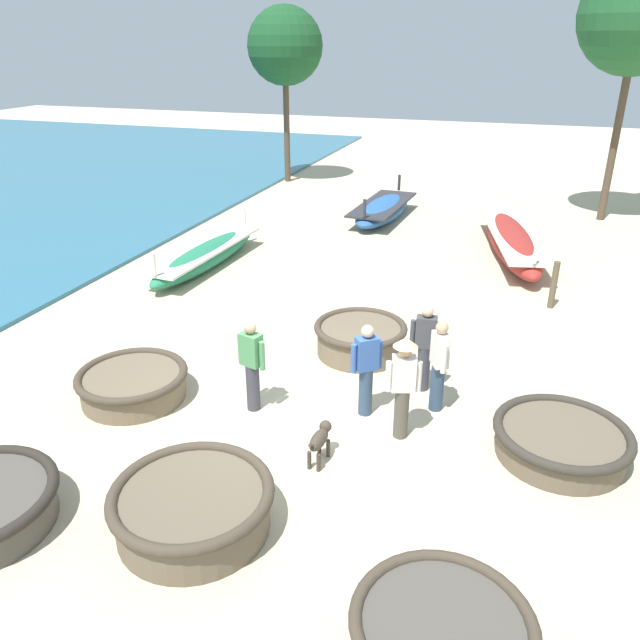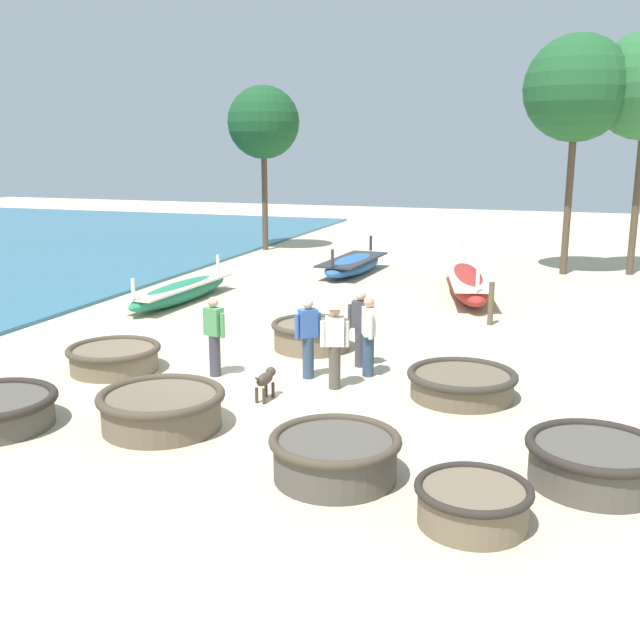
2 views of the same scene
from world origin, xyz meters
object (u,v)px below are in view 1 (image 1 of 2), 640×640
coracle_front_right (133,383)px  coracle_front_left (360,338)px  mooring_post_shoreline (554,285)px  tree_rightmost (639,15)px  coracle_weathered (193,506)px  tree_leftmost (285,47)px  dog (320,439)px  fisherman_with_hat (252,364)px  coracle_center (441,639)px  long_boat_white_hull (512,241)px  fisherman_standing_left (366,368)px  fisherman_crouching (439,364)px  long_boat_ochre_hull (383,209)px  fisherman_hauling (403,381)px  coracle_tilted (561,440)px  fisherman_standing_right (425,346)px  long_boat_blue_hull (206,255)px

coracle_front_right → coracle_front_left: (3.18, 2.79, 0.05)m
coracle_front_left → mooring_post_shoreline: (3.48, 3.53, 0.21)m
mooring_post_shoreline → tree_rightmost: (1.59, 8.40, 5.61)m
coracle_weathered → tree_rightmost: tree_rightmost is taller
tree_leftmost → coracle_weathered: bearing=-72.0°
dog → fisherman_with_hat: bearing=146.6°
coracle_center → long_boat_white_hull: size_ratio=0.30×
fisherman_standing_left → mooring_post_shoreline: bearing=62.7°
fisherman_crouching → long_boat_white_hull: bearing=85.1°
dog → mooring_post_shoreline: mooring_post_shoreline is taller
fisherman_with_hat → tree_rightmost: tree_rightmost is taller
coracle_center → fisherman_standing_left: bearing=114.1°
coracle_weathered → mooring_post_shoreline: bearing=64.3°
long_boat_ochre_hull → coracle_front_left: bearing=-79.1°
fisherman_hauling → tree_leftmost: size_ratio=0.25×
coracle_tilted → long_boat_white_hull: bearing=97.1°
fisherman_crouching → tree_rightmost: size_ratio=0.20×
coracle_weathered → fisherman_standing_right: size_ratio=1.29×
coracle_front_right → fisherman_standing_left: (3.81, 0.78, 0.55)m
dog → long_boat_white_hull: bearing=78.8°
long_boat_white_hull → tree_rightmost: 7.95m
dog → tree_leftmost: tree_leftmost is taller
coracle_weathered → tree_rightmost: bearing=71.3°
coracle_front_right → long_boat_white_hull: bearing=60.5°
long_boat_ochre_hull → tree_leftmost: tree_leftmost is taller
long_boat_ochre_hull → fisherman_standing_right: bearing=-73.1°
coracle_front_right → long_boat_blue_hull: long_boat_blue_hull is taller
coracle_tilted → coracle_front_left: 4.21m
long_boat_white_hull → fisherman_standing_right: bearing=-97.5°
long_boat_blue_hull → tree_leftmost: 11.98m
fisherman_hauling → mooring_post_shoreline: 6.38m
coracle_front_left → tree_leftmost: tree_leftmost is taller
fisherman_with_hat → tree_leftmost: bearing=109.5°
coracle_front_left → coracle_weathered: coracle_front_left is taller
coracle_front_right → coracle_tilted: (6.78, 0.58, -0.01)m
coracle_center → mooring_post_shoreline: bearing=83.8°
dog → mooring_post_shoreline: (3.15, 6.95, 0.17)m
coracle_front_left → dog: 3.43m
fisherman_hauling → long_boat_white_hull: bearing=83.3°
coracle_front_right → fisherman_hauling: (4.48, 0.34, 0.68)m
coracle_front_right → long_boat_ochre_hull: 12.53m
coracle_center → tree_rightmost: bearing=81.7°
coracle_front_right → fisherman_standing_right: fisherman_standing_right is taller
fisherman_standing_left → mooring_post_shoreline: size_ratio=1.44×
coracle_front_right → fisherman_standing_right: 4.94m
coracle_tilted → long_boat_white_hull: size_ratio=0.32×
long_boat_blue_hull → tree_leftmost: tree_leftmost is taller
long_boat_blue_hull → coracle_front_right: bearing=-72.4°
coracle_front_right → coracle_front_left: 4.23m
tree_leftmost → fisherman_with_hat: bearing=-70.5°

